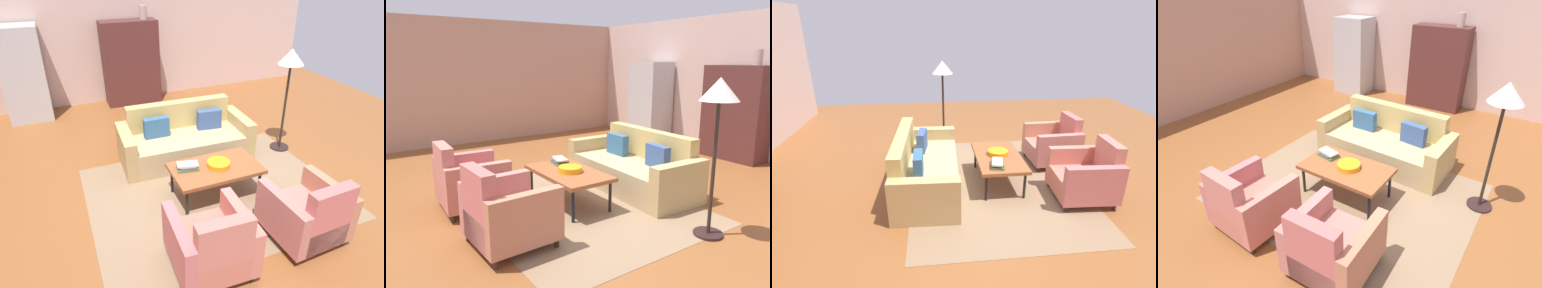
% 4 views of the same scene
% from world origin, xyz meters
% --- Properties ---
extents(ground_plane, '(10.68, 10.68, 0.00)m').
position_xyz_m(ground_plane, '(0.00, 0.00, 0.00)').
color(ground_plane, brown).
extents(wall_back, '(8.90, 0.12, 2.80)m').
position_xyz_m(wall_back, '(0.00, 3.98, 1.40)').
color(wall_back, beige).
rests_on(wall_back, ground).
extents(wall_left, '(0.12, 7.97, 2.80)m').
position_xyz_m(wall_left, '(-4.45, 0.00, 1.40)').
color(wall_left, tan).
rests_on(wall_left, ground).
extents(area_rug, '(3.40, 2.60, 0.01)m').
position_xyz_m(area_rug, '(0.04, -0.25, 0.00)').
color(area_rug, '#8A6F51').
rests_on(area_rug, ground).
extents(couch, '(2.13, 0.98, 0.86)m').
position_xyz_m(couch, '(0.05, 0.89, 0.29)').
color(couch, tan).
rests_on(couch, ground).
extents(coffee_table, '(1.20, 0.70, 0.46)m').
position_xyz_m(coffee_table, '(0.04, -0.30, 0.42)').
color(coffee_table, black).
rests_on(coffee_table, ground).
extents(armchair_left, '(0.84, 0.84, 0.88)m').
position_xyz_m(armchair_left, '(-0.56, -1.47, 0.34)').
color(armchair_left, '#332221').
rests_on(armchair_left, ground).
extents(armchair_right, '(0.83, 0.83, 0.88)m').
position_xyz_m(armchair_right, '(0.65, -1.47, 0.34)').
color(armchair_right, '#342611').
rests_on(armchair_right, ground).
extents(fruit_bowl, '(0.31, 0.31, 0.07)m').
position_xyz_m(fruit_bowl, '(0.08, -0.30, 0.49)').
color(fruit_bowl, orange).
rests_on(fruit_bowl, coffee_table).
extents(book_stack, '(0.31, 0.23, 0.08)m').
position_xyz_m(book_stack, '(-0.33, -0.20, 0.50)').
color(book_stack, '#4B7449').
rests_on(book_stack, coffee_table).
extents(cabinet, '(1.20, 0.51, 1.80)m').
position_xyz_m(cabinet, '(-0.13, 3.64, 0.90)').
color(cabinet, '#502725').
rests_on(cabinet, ground).
extents(vase_tall, '(0.16, 0.16, 0.28)m').
position_xyz_m(vase_tall, '(0.22, 3.63, 1.94)').
color(vase_tall, '#B7A297').
rests_on(vase_tall, cabinet).
extents(refrigerator, '(0.80, 0.73, 1.85)m').
position_xyz_m(refrigerator, '(-2.30, 3.54, 0.93)').
color(refrigerator, '#B7BABF').
rests_on(refrigerator, ground).
extents(floor_lamp, '(0.40, 0.40, 1.72)m').
position_xyz_m(floor_lamp, '(1.68, 0.48, 1.44)').
color(floor_lamp, black).
rests_on(floor_lamp, ground).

